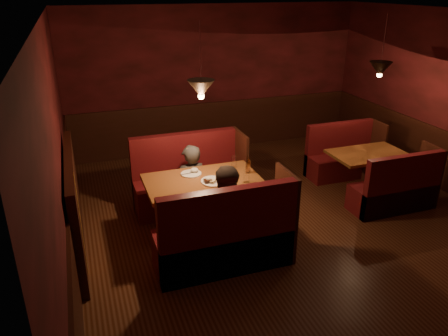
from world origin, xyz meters
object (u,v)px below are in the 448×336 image
object	(u,v)px
diner_a	(190,169)
main_table	(204,192)
main_bench_near	(227,242)
main_bench_far	(189,184)
second_table	(367,163)
second_bench_near	(396,192)
second_bench_far	(342,159)
diner_b	(230,198)

from	to	relation	value
diner_a	main_table	bearing A→B (deg)	84.87
main_bench_near	main_bench_far	bearing A→B (deg)	90.00
second_table	second_bench_near	distance (m)	0.76
diner_a	main_bench_near	bearing A→B (deg)	83.73
second_table	diner_a	xyz separation A→B (m)	(-2.96, 0.19, 0.22)
second_table	second_bench_far	distance (m)	0.76
diner_a	second_table	bearing A→B (deg)	168.11
second_table	second_bench_far	xyz separation A→B (m)	(0.03, 0.73, -0.20)
second_bench_far	main_table	bearing A→B (deg)	-159.06
main_table	second_bench_far	xyz separation A→B (m)	(2.96, 1.13, -0.33)
second_bench_near	diner_a	world-z (taller)	diner_a
second_bench_near	main_bench_near	bearing A→B (deg)	-169.40
main_bench_far	diner_b	xyz separation A→B (m)	(0.15, -1.42, 0.41)
second_table	diner_a	size ratio (longest dim) A/B	0.83
diner_a	diner_b	xyz separation A→B (m)	(0.20, -1.15, 0.04)
diner_b	second_bench_near	bearing A→B (deg)	-13.22
second_bench_near	diner_b	bearing A→B (deg)	-175.37
main_bench_far	diner_a	bearing A→B (deg)	-100.05
second_table	diner_b	xyz separation A→B (m)	(-2.76, -0.95, 0.26)
main_table	second_table	bearing A→B (deg)	7.87
main_bench_near	diner_a	bearing A→B (deg)	91.88
second_bench_near	second_bench_far	bearing A→B (deg)	90.00
main_table	main_bench_far	xyz separation A→B (m)	(0.02, 0.87, -0.27)
main_bench_near	second_bench_far	size ratio (longest dim) A/B	1.26
main_bench_near	second_table	bearing A→B (deg)	23.68
diner_b	second_bench_far	bearing A→B (deg)	13.21
main_bench_far	diner_b	distance (m)	1.49
main_bench_far	main_bench_near	bearing A→B (deg)	-90.00
main_bench_far	second_table	xyz separation A→B (m)	(2.92, -0.47, 0.14)
main_bench_near	second_bench_far	world-z (taller)	main_bench_near
main_bench_near	diner_a	xyz separation A→B (m)	(-0.05, 1.47, 0.36)
second_table	second_bench_near	xyz separation A→B (m)	(0.03, -0.73, -0.20)
second_table	diner_b	world-z (taller)	diner_b
main_table	second_table	xyz separation A→B (m)	(2.93, 0.41, -0.13)
main_table	second_bench_near	distance (m)	3.00
second_bench_far	second_bench_near	size ratio (longest dim) A/B	1.00
main_table	main_bench_far	size ratio (longest dim) A/B	0.91
main_table	main_bench_far	bearing A→B (deg)	88.90
second_bench_near	diner_b	xyz separation A→B (m)	(-2.79, -0.23, 0.47)
main_bench_far	main_bench_near	xyz separation A→B (m)	(0.00, -1.75, 0.00)
second_bench_far	diner_b	size ratio (longest dim) A/B	0.87
second_table	diner_a	bearing A→B (deg)	176.26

